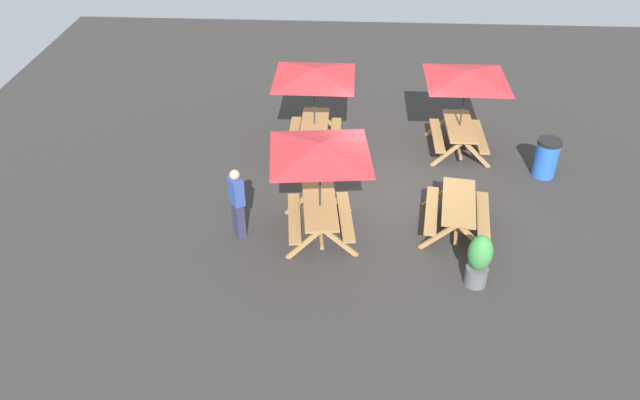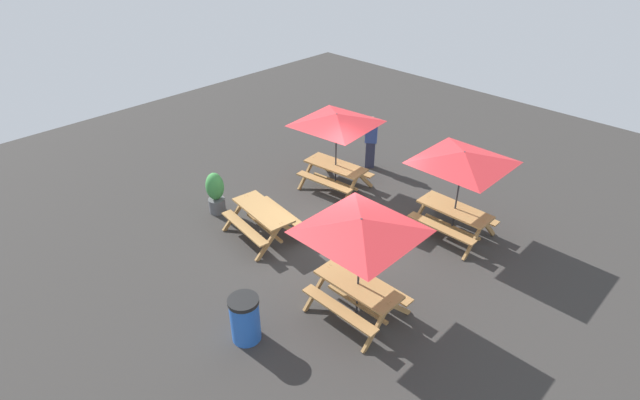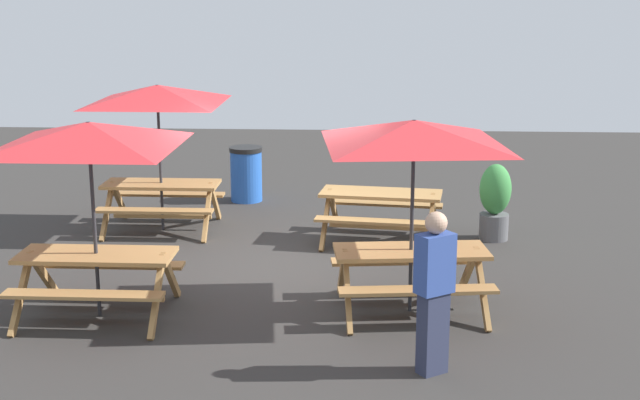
{
  "view_description": "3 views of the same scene",
  "coord_description": "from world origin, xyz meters",
  "px_view_note": "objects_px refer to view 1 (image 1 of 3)",
  "views": [
    {
      "loc": [
        12.42,
        -0.88,
        8.44
      ],
      "look_at": [
        1.71,
        -1.49,
        0.9
      ],
      "focal_mm": 35.0,
      "sensor_mm": 36.0,
      "label": 1
    },
    {
      "loc": [
        -6.77,
        7.83,
        7.32
      ],
      "look_at": [
        0.53,
        0.35,
        0.9
      ],
      "focal_mm": 28.0,
      "sensor_mm": 36.0,
      "label": 2
    },
    {
      "loc": [
        1.18,
        -11.56,
        3.8
      ],
      "look_at": [
        0.53,
        0.35,
        0.9
      ],
      "focal_mm": 50.0,
      "sensor_mm": 36.0,
      "label": 3
    }
  ],
  "objects_px": {
    "picnic_table_3": "(458,209)",
    "potted_plant_0": "(479,260)",
    "picnic_table_1": "(320,156)",
    "picnic_table_2": "(314,79)",
    "trash_bin_blue": "(546,158)",
    "picnic_table_0": "(466,81)",
    "person_standing": "(237,202)"
  },
  "relations": [
    {
      "from": "picnic_table_2",
      "to": "trash_bin_blue",
      "type": "height_order",
      "value": "picnic_table_2"
    },
    {
      "from": "picnic_table_2",
      "to": "trash_bin_blue",
      "type": "xyz_separation_m",
      "value": [
        0.97,
        5.77,
        -1.49
      ]
    },
    {
      "from": "trash_bin_blue",
      "to": "person_standing",
      "type": "bearing_deg",
      "value": -68.39
    },
    {
      "from": "person_standing",
      "to": "picnic_table_0",
      "type": "bearing_deg",
      "value": 92.04
    },
    {
      "from": "picnic_table_2",
      "to": "person_standing",
      "type": "bearing_deg",
      "value": -20.02
    },
    {
      "from": "trash_bin_blue",
      "to": "picnic_table_2",
      "type": "bearing_deg",
      "value": -99.51
    },
    {
      "from": "person_standing",
      "to": "potted_plant_0",
      "type": "bearing_deg",
      "value": 40.33
    },
    {
      "from": "picnic_table_0",
      "to": "picnic_table_1",
      "type": "distance_m",
      "value": 5.08
    },
    {
      "from": "picnic_table_3",
      "to": "trash_bin_blue",
      "type": "bearing_deg",
      "value": 141.51
    },
    {
      "from": "picnic_table_0",
      "to": "picnic_table_2",
      "type": "distance_m",
      "value": 3.76
    },
    {
      "from": "trash_bin_blue",
      "to": "picnic_table_3",
      "type": "bearing_deg",
      "value": -46.0
    },
    {
      "from": "picnic_table_3",
      "to": "potted_plant_0",
      "type": "relative_size",
      "value": 1.68
    },
    {
      "from": "picnic_table_3",
      "to": "potted_plant_0",
      "type": "height_order",
      "value": "potted_plant_0"
    },
    {
      "from": "trash_bin_blue",
      "to": "person_standing",
      "type": "distance_m",
      "value": 7.71
    },
    {
      "from": "potted_plant_0",
      "to": "person_standing",
      "type": "xyz_separation_m",
      "value": [
        -1.27,
        -4.88,
        0.28
      ]
    },
    {
      "from": "person_standing",
      "to": "picnic_table_1",
      "type": "bearing_deg",
      "value": 59.6
    },
    {
      "from": "picnic_table_0",
      "to": "picnic_table_3",
      "type": "xyz_separation_m",
      "value": [
        3.44,
        -0.45,
        -1.43
      ]
    },
    {
      "from": "picnic_table_0",
      "to": "person_standing",
      "type": "bearing_deg",
      "value": -53.06
    },
    {
      "from": "picnic_table_0",
      "to": "picnic_table_2",
      "type": "bearing_deg",
      "value": -88.67
    },
    {
      "from": "picnic_table_0",
      "to": "potted_plant_0",
      "type": "height_order",
      "value": "picnic_table_0"
    },
    {
      "from": "picnic_table_0",
      "to": "person_standing",
      "type": "relative_size",
      "value": 1.69
    },
    {
      "from": "picnic_table_2",
      "to": "picnic_table_3",
      "type": "relative_size",
      "value": 1.44
    },
    {
      "from": "picnic_table_0",
      "to": "person_standing",
      "type": "distance_m",
      "value": 6.55
    },
    {
      "from": "trash_bin_blue",
      "to": "picnic_table_0",
      "type": "bearing_deg",
      "value": -118.01
    },
    {
      "from": "picnic_table_3",
      "to": "picnic_table_1",
      "type": "bearing_deg",
      "value": -76.38
    },
    {
      "from": "picnic_table_1",
      "to": "picnic_table_2",
      "type": "xyz_separation_m",
      "value": [
        -3.66,
        -0.35,
        0.0
      ]
    },
    {
      "from": "trash_bin_blue",
      "to": "person_standing",
      "type": "xyz_separation_m",
      "value": [
        2.83,
        -7.16,
        0.39
      ]
    },
    {
      "from": "potted_plant_0",
      "to": "trash_bin_blue",
      "type": "bearing_deg",
      "value": 151.01
    },
    {
      "from": "picnic_table_0",
      "to": "picnic_table_3",
      "type": "height_order",
      "value": "picnic_table_0"
    },
    {
      "from": "picnic_table_0",
      "to": "picnic_table_2",
      "type": "xyz_separation_m",
      "value": [
        0.1,
        -3.76,
        0.0
      ]
    },
    {
      "from": "picnic_table_3",
      "to": "potted_plant_0",
      "type": "bearing_deg",
      "value": 13.61
    },
    {
      "from": "picnic_table_1",
      "to": "trash_bin_blue",
      "type": "xyz_separation_m",
      "value": [
        -2.69,
        5.42,
        -1.49
      ]
    }
  ]
}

